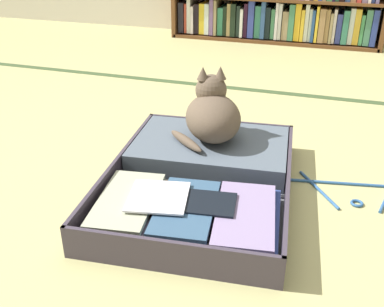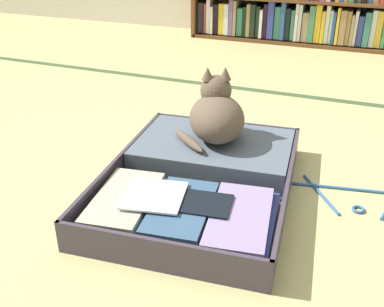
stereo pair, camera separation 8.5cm
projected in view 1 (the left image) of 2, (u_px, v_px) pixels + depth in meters
ground_plane at (157, 187)px, 1.54m from camera, size 10.00×10.00×0.00m
tatami_border at (232, 88)px, 2.45m from camera, size 4.80×0.05×0.00m
open_suitcase at (202, 175)px, 1.52m from camera, size 0.65×0.85×0.10m
black_cat at (212, 114)px, 1.62m from camera, size 0.30×0.32×0.25m
clothes_hanger at (352, 190)px, 1.51m from camera, size 0.44×0.26×0.01m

